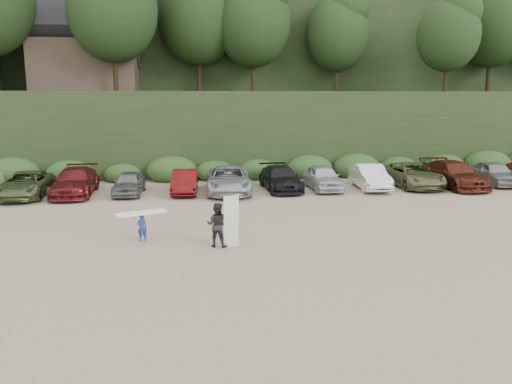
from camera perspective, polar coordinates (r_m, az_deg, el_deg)
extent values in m
plane|color=tan|center=(20.61, 3.70, -5.05)|extent=(120.00, 120.00, 0.00)
cube|color=black|center=(41.70, -2.23, 7.24)|extent=(80.00, 14.00, 6.00)
cube|color=black|center=(59.60, -3.96, 13.13)|extent=(90.00, 30.00, 16.00)
ellipsoid|color=black|center=(41.95, -2.31, 18.21)|extent=(66.00, 12.00, 10.00)
cube|color=#2B491E|center=(34.47, -1.92, 2.46)|extent=(46.20, 2.00, 1.20)
cube|color=brown|center=(44.23, -18.66, 13.38)|extent=(8.00, 6.00, 4.00)
imported|color=#4C5A34|center=(31.18, -24.88, 0.77)|extent=(2.49, 5.22, 1.44)
imported|color=maroon|center=(30.74, -19.97, 1.11)|extent=(2.29, 5.42, 1.56)
imported|color=slate|center=(30.00, -14.32, 1.00)|extent=(1.76, 4.03, 1.35)
imported|color=#5C0D0E|center=(29.75, -8.15, 1.16)|extent=(1.63, 4.20, 1.37)
imported|color=#A4A6AB|center=(29.64, -3.16, 1.41)|extent=(2.87, 5.73, 1.56)
imported|color=black|center=(30.51, 2.81, 1.57)|extent=(2.26, 5.05, 1.44)
imported|color=silver|center=(30.91, 7.66, 1.66)|extent=(1.81, 4.40, 1.49)
imported|color=white|center=(31.65, 12.85, 1.73)|extent=(1.91, 4.72, 1.52)
imported|color=#5F673B|center=(33.07, 17.41, 1.87)|extent=(2.70, 5.49, 1.50)
imported|color=#501C12|center=(33.80, 21.70, 1.88)|extent=(2.50, 5.69, 1.63)
imported|color=gray|center=(35.85, 25.55, 1.96)|extent=(2.14, 4.55, 1.50)
imported|color=navy|center=(20.30, -12.90, -3.99)|extent=(0.45, 0.35, 1.08)
cube|color=white|center=(20.16, -12.97, -2.33)|extent=(2.02, 1.29, 0.08)
imported|color=black|center=(19.03, -4.48, -3.75)|extent=(1.00, 0.89, 1.71)
cube|color=silver|center=(18.85, -2.85, -3.39)|extent=(0.57, 0.30, 2.02)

